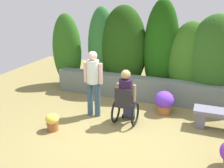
{
  "coord_description": "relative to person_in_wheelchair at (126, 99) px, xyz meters",
  "views": [
    {
      "loc": [
        1.57,
        -4.8,
        2.93
      ],
      "look_at": [
        -0.54,
        0.73,
        0.85
      ],
      "focal_mm": 41.54,
      "sensor_mm": 36.0,
      "label": 1
    }
  ],
  "objects": [
    {
      "name": "ground_plane",
      "position": [
        0.11,
        -0.5,
        -0.62
      ],
      "size": [
        11.54,
        11.54,
        0.0
      ],
      "primitive_type": "plane",
      "color": "olive"
    },
    {
      "name": "stone_retaining_wall",
      "position": [
        0.11,
        1.52,
        -0.29
      ],
      "size": [
        5.49,
        0.36,
        0.67
      ],
      "primitive_type": "cube",
      "color": "slate",
      "rests_on": "ground"
    },
    {
      "name": "hedge_backdrop",
      "position": [
        0.35,
        2.08,
        0.64
      ],
      "size": [
        6.4,
        1.17,
        2.81
      ],
      "color": "#2C631A",
      "rests_on": "ground"
    },
    {
      "name": "person_in_wheelchair",
      "position": [
        0.0,
        0.0,
        0.0
      ],
      "size": [
        0.53,
        0.66,
        1.33
      ],
      "rotation": [
        0.0,
        0.0,
        -0.18
      ],
      "color": "black",
      "rests_on": "ground"
    },
    {
      "name": "person_standing_companion",
      "position": [
        -0.88,
        0.1,
        0.33
      ],
      "size": [
        0.49,
        0.3,
        1.65
      ],
      "rotation": [
        0.0,
        0.0,
        -0.16
      ],
      "color": "#334F63",
      "rests_on": "ground"
    },
    {
      "name": "flower_pot_purple_near",
      "position": [
        -1.43,
        -0.92,
        -0.4
      ],
      "size": [
        0.31,
        0.31,
        0.4
      ],
      "color": "#98562C",
      "rests_on": "ground"
    },
    {
      "name": "flower_pot_terracotta_by_wall",
      "position": [
        0.75,
        0.86,
        -0.3
      ],
      "size": [
        0.51,
        0.51,
        0.59
      ],
      "color": "#A6652D",
      "rests_on": "ground"
    }
  ]
}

